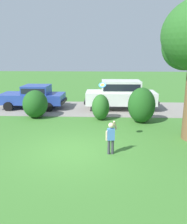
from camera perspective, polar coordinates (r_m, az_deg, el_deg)
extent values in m
plane|color=#3D752D|center=(9.31, -5.06, -9.18)|extent=(80.00, 80.00, 0.00)
cube|color=gray|center=(16.08, -1.72, 0.88)|extent=(28.00, 4.40, 0.02)
ellipsoid|color=#286023|center=(11.41, 21.21, 14.40)|extent=(2.05, 2.05, 2.05)
ellipsoid|color=#1E511C|center=(14.11, -13.76, 1.89)|extent=(1.41, 1.62, 1.59)
ellipsoid|color=#1E511C|center=(14.24, -13.88, 0.71)|extent=(1.07, 1.07, 0.97)
ellipsoid|color=#286023|center=(13.26, 1.71, 1.18)|extent=(0.98, 1.13, 1.43)
ellipsoid|color=#1E511C|center=(12.92, 11.42, 1.60)|extent=(1.45, 1.42, 1.89)
cube|color=#28429E|center=(16.57, -14.40, 3.21)|extent=(4.25, 1.95, 0.64)
cube|color=#28429E|center=(16.37, -13.47, 5.27)|extent=(1.72, 1.66, 0.56)
cube|color=black|center=(16.37, -13.47, 5.27)|extent=(1.59, 1.68, 0.34)
cylinder|color=black|center=(16.25, -19.71, 1.25)|extent=(0.61, 0.24, 0.60)
cylinder|color=black|center=(17.95, -17.34, 2.58)|extent=(0.61, 0.24, 0.60)
cylinder|color=black|center=(15.39, -10.79, 1.15)|extent=(0.61, 0.24, 0.60)
cylinder|color=black|center=(17.17, -9.21, 2.54)|extent=(0.61, 0.24, 0.60)
cube|color=black|center=(17.39, -21.07, 2.67)|extent=(0.17, 1.75, 0.20)
cube|color=black|center=(16.05, -7.09, 2.62)|extent=(0.17, 1.75, 0.20)
cube|color=white|center=(15.72, 6.49, 3.44)|extent=(4.52, 1.90, 0.80)
cube|color=white|center=(15.60, 6.57, 6.18)|extent=(2.50, 1.65, 0.72)
cube|color=black|center=(15.60, 6.57, 6.18)|extent=(2.30, 1.67, 0.43)
cylinder|color=black|center=(14.84, 1.34, 1.08)|extent=(0.68, 0.23, 0.68)
cylinder|color=black|center=(16.68, 1.41, 2.53)|extent=(0.68, 0.23, 0.68)
cylinder|color=black|center=(15.08, 12.01, 0.98)|extent=(0.68, 0.23, 0.68)
cylinder|color=black|center=(16.89, 10.93, 2.42)|extent=(0.68, 0.23, 0.68)
cube|color=black|center=(15.74, -1.88, 2.79)|extent=(0.14, 1.75, 0.20)
cube|color=black|center=(16.10, 14.63, 2.60)|extent=(0.14, 1.75, 0.20)
cylinder|color=#383842|center=(8.90, 3.70, -8.36)|extent=(0.10, 0.10, 0.55)
cylinder|color=#383842|center=(8.93, 4.59, -8.31)|extent=(0.10, 0.10, 0.55)
cube|color=#4C7FCC|center=(8.74, 4.20, -5.33)|extent=(0.28, 0.20, 0.44)
sphere|color=beige|center=(8.63, 4.24, -3.20)|extent=(0.20, 0.20, 0.20)
cylinder|color=beige|center=(8.72, 5.21, -3.19)|extent=(0.18, 0.26, 0.39)
cylinder|color=beige|center=(8.73, 3.16, -5.69)|extent=(0.07, 0.07, 0.36)
cylinder|color=#337FDB|center=(9.39, 2.15, 6.44)|extent=(0.29, 0.25, 0.19)
cylinder|color=orange|center=(9.39, 2.15, 6.46)|extent=(0.16, 0.15, 0.11)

